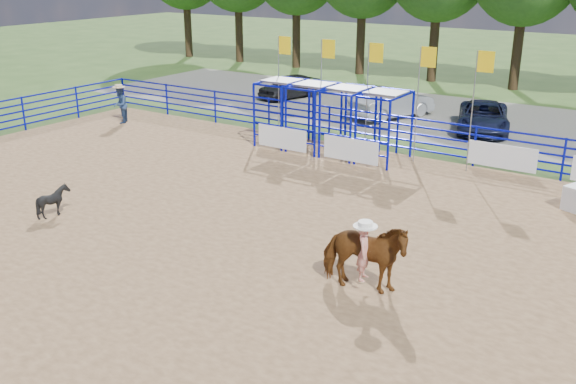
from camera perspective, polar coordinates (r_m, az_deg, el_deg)
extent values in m
plane|color=#3E5C24|center=(16.95, -4.70, -4.46)|extent=(120.00, 120.00, 0.00)
cube|color=#946F4A|center=(16.95, -4.70, -4.43)|extent=(30.00, 20.00, 0.02)
cube|color=slate|center=(31.40, 14.96, 6.31)|extent=(40.00, 10.00, 0.01)
imported|color=brown|center=(14.21, 6.78, -5.66)|extent=(2.15, 1.31, 1.69)
imported|color=red|center=(13.91, 6.89, -2.96)|extent=(0.40, 0.52, 1.29)
cylinder|color=white|center=(13.67, 7.01, -0.35)|extent=(0.54, 0.54, 0.12)
imported|color=black|center=(19.58, -20.12, -0.76)|extent=(1.10, 1.08, 0.91)
imported|color=navy|center=(30.28, -14.69, 7.51)|extent=(0.99, 1.03, 1.67)
cylinder|color=tan|center=(30.13, -14.83, 9.06)|extent=(0.56, 0.56, 0.11)
imported|color=black|center=(35.06, 0.16, 9.39)|extent=(2.36, 3.98, 1.27)
imported|color=#929599|center=(30.80, 9.24, 7.84)|extent=(2.94, 4.59, 1.43)
imported|color=#151A35|center=(29.16, 16.97, 6.40)|extent=(3.35, 4.91, 1.25)
cube|color=white|center=(24.82, -0.53, 4.83)|extent=(2.20, 0.04, 0.85)
cube|color=white|center=(23.32, 5.58, 3.76)|extent=(2.20, 0.04, 0.85)
cube|color=white|center=(23.61, 18.47, 3.02)|extent=(2.40, 0.04, 0.85)
cylinder|color=#3F2B19|center=(51.70, -8.90, 14.46)|extent=(0.56, 0.56, 4.80)
cylinder|color=#3F2B19|center=(48.49, -4.37, 14.30)|extent=(0.56, 0.56, 4.80)
cylinder|color=#3F2B19|center=(45.59, 0.75, 14.01)|extent=(0.56, 0.56, 4.80)
cylinder|color=#3F2B19|center=(43.09, 6.49, 13.56)|extent=(0.56, 0.56, 4.80)
cylinder|color=#3F2B19|center=(41.04, 12.84, 12.90)|extent=(0.56, 0.56, 4.80)
cylinder|color=#3F2B19|center=(39.53, 19.73, 12.02)|extent=(0.56, 0.56, 4.80)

